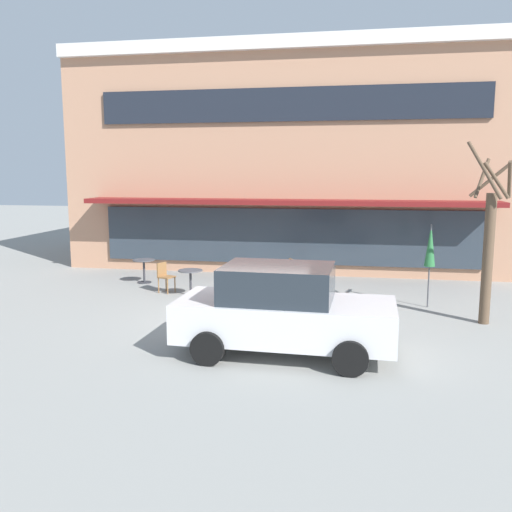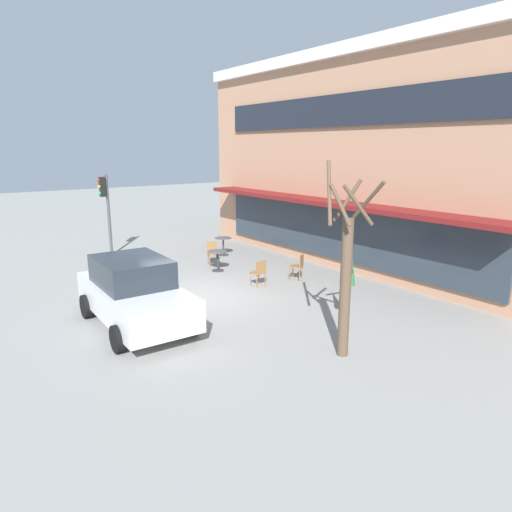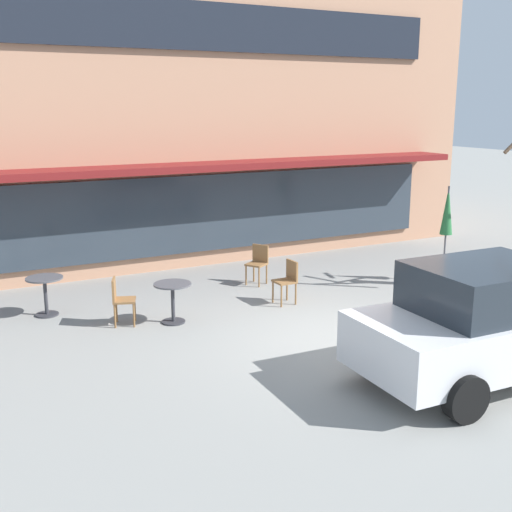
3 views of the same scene
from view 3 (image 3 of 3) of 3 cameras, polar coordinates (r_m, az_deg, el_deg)
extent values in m
plane|color=gray|center=(11.31, 7.72, -7.43)|extent=(80.00, 80.00, 0.00)
cube|color=tan|center=(19.59, -9.38, 13.21)|extent=(16.20, 8.00, 7.99)
cube|color=maroon|center=(15.41, -3.79, 7.97)|extent=(13.77, 1.10, 0.16)
cube|color=#1E232D|center=(15.89, -4.74, 19.69)|extent=(12.96, 0.10, 1.10)
cube|color=#2D3842|center=(16.01, -4.44, 3.83)|extent=(12.96, 0.10, 1.90)
cylinder|color=#333338|center=(12.18, -7.34, -5.81)|extent=(0.44, 0.44, 0.03)
cylinder|color=#333338|center=(12.06, -7.39, -4.17)|extent=(0.07, 0.07, 0.70)
cylinder|color=#4C4C51|center=(11.96, -7.45, -2.50)|extent=(0.70, 0.70, 0.03)
cylinder|color=#333338|center=(13.12, -18.08, -4.96)|extent=(0.44, 0.44, 0.03)
cylinder|color=#333338|center=(13.01, -18.19, -3.43)|extent=(0.07, 0.07, 0.70)
cylinder|color=#4C4C51|center=(12.92, -18.31, -1.88)|extent=(0.70, 0.70, 0.03)
cylinder|color=#4C4C51|center=(15.23, 16.51, 1.87)|extent=(0.04, 0.04, 2.20)
cone|color=#286B38|center=(15.14, 16.65, 3.91)|extent=(0.28, 0.28, 1.10)
cylinder|color=olive|center=(12.30, -10.72, -4.71)|extent=(0.04, 0.04, 0.45)
cylinder|color=olive|center=(11.97, -10.80, -5.21)|extent=(0.04, 0.04, 0.45)
cylinder|color=olive|center=(12.32, -12.30, -4.75)|extent=(0.04, 0.04, 0.45)
cylinder|color=olive|center=(12.00, -12.43, -5.25)|extent=(0.04, 0.04, 0.45)
cube|color=olive|center=(12.07, -11.62, -3.87)|extent=(0.51, 0.51, 0.04)
cube|color=olive|center=(12.03, -12.52, -2.89)|extent=(0.17, 0.39, 0.40)
cylinder|color=olive|center=(12.91, 2.27, -3.60)|extent=(0.04, 0.04, 0.45)
cylinder|color=olive|center=(13.19, 1.51, -3.23)|extent=(0.04, 0.04, 0.45)
cylinder|color=olive|center=(13.08, 3.55, -3.39)|extent=(0.04, 0.04, 0.45)
cylinder|color=olive|center=(13.36, 2.77, -3.02)|extent=(0.04, 0.04, 0.45)
cube|color=olive|center=(13.07, 2.54, -2.28)|extent=(0.41, 0.41, 0.04)
cube|color=olive|center=(13.10, 3.22, -1.25)|extent=(0.05, 0.40, 0.40)
cylinder|color=olive|center=(14.28, 0.27, -1.92)|extent=(0.04, 0.04, 0.45)
cylinder|color=olive|center=(14.45, -0.89, -1.74)|extent=(0.04, 0.04, 0.45)
cylinder|color=olive|center=(14.57, 0.95, -1.62)|extent=(0.04, 0.04, 0.45)
cylinder|color=olive|center=(14.73, -0.20, -1.44)|extent=(0.04, 0.04, 0.45)
cube|color=olive|center=(14.45, 0.03, -0.74)|extent=(0.55, 0.55, 0.04)
cube|color=olive|center=(14.55, 0.40, 0.25)|extent=(0.24, 0.36, 0.40)
cube|color=silver|center=(10.14, 20.14, -6.43)|extent=(4.25, 1.93, 0.76)
cube|color=#232B33|center=(9.82, 19.86, -2.63)|extent=(2.15, 1.66, 0.68)
cylinder|color=black|center=(11.74, 21.34, -5.80)|extent=(0.65, 0.24, 0.64)
cylinder|color=black|center=(10.07, 11.02, -8.27)|extent=(0.65, 0.24, 0.64)
cylinder|color=black|center=(8.82, 18.12, -11.93)|extent=(0.65, 0.24, 0.64)
camera|label=1|loc=(9.31, 86.34, -1.94)|focal=38.00mm
camera|label=2|loc=(18.08, 56.40, 9.10)|focal=32.00mm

